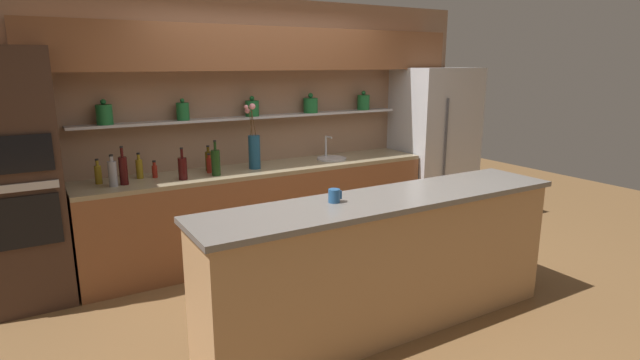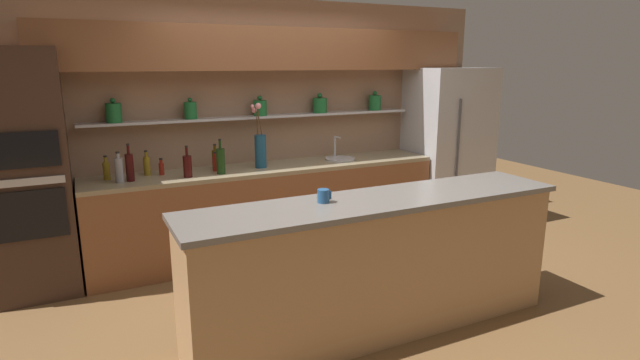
# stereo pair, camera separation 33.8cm
# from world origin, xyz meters

# --- Properties ---
(ground_plane) EXTENTS (12.00, 12.00, 0.00)m
(ground_plane) POSITION_xyz_m (0.00, 0.00, 0.00)
(ground_plane) COLOR brown
(back_wall_unit) EXTENTS (5.20, 0.44, 2.60)m
(back_wall_unit) POSITION_xyz_m (-0.00, 1.53, 1.55)
(back_wall_unit) COLOR #937056
(back_wall_unit) RESTS_ON ground_plane
(back_counter_unit) EXTENTS (3.60, 0.62, 0.92)m
(back_counter_unit) POSITION_xyz_m (-0.14, 1.24, 0.46)
(back_counter_unit) COLOR brown
(back_counter_unit) RESTS_ON ground_plane
(island_counter) EXTENTS (2.88, 0.61, 1.02)m
(island_counter) POSITION_xyz_m (0.00, -0.60, 0.51)
(island_counter) COLOR tan
(island_counter) RESTS_ON ground_plane
(refrigerator) EXTENTS (0.91, 0.73, 1.90)m
(refrigerator) POSITION_xyz_m (2.14, 1.20, 0.95)
(refrigerator) COLOR #B7B7BC
(refrigerator) RESTS_ON ground_plane
(oven_tower) EXTENTS (0.64, 0.64, 2.08)m
(oven_tower) POSITION_xyz_m (-2.28, 1.24, 1.04)
(oven_tower) COLOR #3D281E
(oven_tower) RESTS_ON ground_plane
(flower_vase) EXTENTS (0.15, 0.17, 0.65)m
(flower_vase) POSITION_xyz_m (-0.24, 1.23, 1.13)
(flower_vase) COLOR navy
(flower_vase) RESTS_ON back_counter_unit
(sink_fixture) EXTENTS (0.32, 0.32, 0.25)m
(sink_fixture) POSITION_xyz_m (0.68, 1.25, 0.94)
(sink_fixture) COLOR #B7B7BC
(sink_fixture) RESTS_ON back_counter_unit
(bottle_oil_0) EXTENTS (0.06, 0.06, 0.24)m
(bottle_oil_0) POSITION_xyz_m (-1.32, 1.37, 1.01)
(bottle_oil_0) COLOR olive
(bottle_oil_0) RESTS_ON back_counter_unit
(bottle_wine_1) EXTENTS (0.08, 0.08, 0.29)m
(bottle_wine_1) POSITION_xyz_m (-0.99, 1.11, 1.03)
(bottle_wine_1) COLOR #380C0C
(bottle_wine_1) RESTS_ON back_counter_unit
(bottle_oil_2) EXTENTS (0.06, 0.06, 0.25)m
(bottle_oil_2) POSITION_xyz_m (-0.66, 1.36, 1.02)
(bottle_oil_2) COLOR #47380A
(bottle_oil_2) RESTS_ON back_counter_unit
(bottle_oil_3) EXTENTS (0.06, 0.06, 0.22)m
(bottle_oil_3) POSITION_xyz_m (-1.67, 1.33, 1.01)
(bottle_oil_3) COLOR olive
(bottle_oil_3) RESTS_ON back_counter_unit
(bottle_sauce_4) EXTENTS (0.05, 0.05, 0.19)m
(bottle_sauce_4) POSITION_xyz_m (-0.69, 1.26, 1.00)
(bottle_sauce_4) COLOR maroon
(bottle_sauce_4) RESTS_ON back_counter_unit
(bottle_sauce_5) EXTENTS (0.05, 0.05, 0.16)m
(bottle_sauce_5) POSITION_xyz_m (-1.19, 1.32, 0.99)
(bottle_sauce_5) COLOR maroon
(bottle_sauce_5) RESTS_ON back_counter_unit
(bottle_wine_6) EXTENTS (0.07, 0.07, 0.34)m
(bottle_wine_6) POSITION_xyz_m (-1.48, 1.18, 1.05)
(bottle_wine_6) COLOR #380C0C
(bottle_wine_6) RESTS_ON back_counter_unit
(bottle_spirit_7) EXTENTS (0.07, 0.07, 0.28)m
(bottle_spirit_7) POSITION_xyz_m (-1.57, 1.16, 1.04)
(bottle_spirit_7) COLOR gray
(bottle_spirit_7) RESTS_ON back_counter_unit
(bottle_wine_8) EXTENTS (0.08, 0.08, 0.34)m
(bottle_wine_8) POSITION_xyz_m (-0.67, 1.12, 1.05)
(bottle_wine_8) COLOR #193814
(bottle_wine_8) RESTS_ON back_counter_unit
(coffee_mug) EXTENTS (0.10, 0.08, 0.09)m
(coffee_mug) POSITION_xyz_m (-0.40, -0.53, 1.07)
(coffee_mug) COLOR #235184
(coffee_mug) RESTS_ON island_counter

